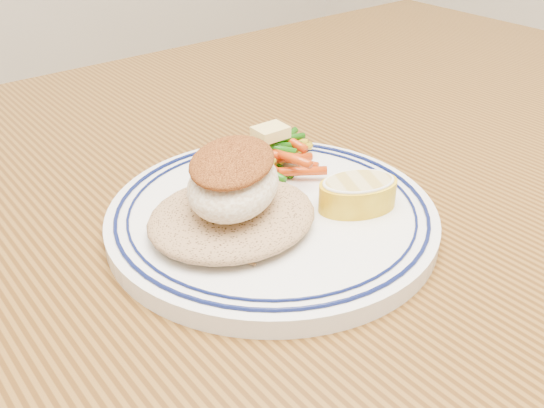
{
  "coord_description": "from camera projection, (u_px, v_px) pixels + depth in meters",
  "views": [
    {
      "loc": [
        -0.21,
        -0.34,
        1.01
      ],
      "look_at": [
        0.04,
        -0.02,
        0.77
      ],
      "focal_mm": 40.0,
      "sensor_mm": 36.0,
      "label": 1
    }
  ],
  "objects": [
    {
      "name": "vegetable_pile",
      "position": [
        273.0,
        152.0,
        0.53
      ],
      "size": [
        0.11,
        0.1,
        0.03
      ],
      "color": "#16580B",
      "rests_on": "plate"
    },
    {
      "name": "rice_pilaf",
      "position": [
        232.0,
        213.0,
        0.45
      ],
      "size": [
        0.13,
        0.11,
        0.02
      ],
      "primitive_type": "ellipsoid",
      "color": "#9A754D",
      "rests_on": "plate"
    },
    {
      "name": "plate",
      "position": [
        272.0,
        215.0,
        0.48
      ],
      "size": [
        0.26,
        0.26,
        0.02
      ],
      "color": "white",
      "rests_on": "dining_table"
    },
    {
      "name": "butter_pat",
      "position": [
        270.0,
        132.0,
        0.52
      ],
      "size": [
        0.03,
        0.02,
        0.01
      ],
      "primitive_type": "cube",
      "rotation": [
        0.0,
        0.0,
        -0.03
      ],
      "color": "#EDD174",
      "rests_on": "vegetable_pile"
    },
    {
      "name": "lemon_wedge",
      "position": [
        358.0,
        192.0,
        0.47
      ],
      "size": [
        0.08,
        0.08,
        0.02
      ],
      "color": "yellow",
      "rests_on": "plate"
    },
    {
      "name": "dining_table",
      "position": [
        221.0,
        324.0,
        0.53
      ],
      "size": [
        1.5,
        0.9,
        0.75
      ],
      "color": "#492B0E",
      "rests_on": "ground"
    },
    {
      "name": "fish_fillet",
      "position": [
        233.0,
        178.0,
        0.43
      ],
      "size": [
        0.11,
        0.11,
        0.05
      ],
      "color": "#F3E5C9",
      "rests_on": "rice_pilaf"
    }
  ]
}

